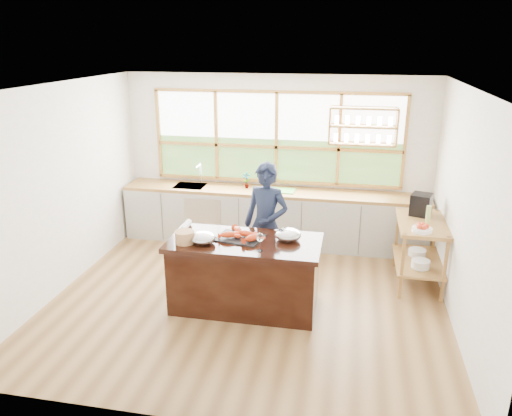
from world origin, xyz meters
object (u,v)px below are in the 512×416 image
(island, at_px, (245,274))
(wicker_basket, at_px, (185,237))
(espresso_machine, at_px, (421,204))
(cook, at_px, (266,225))

(island, distance_m, wicker_basket, 0.89)
(espresso_machine, bearing_deg, cook, -143.82)
(island, height_order, wicker_basket, wicker_basket)
(cook, distance_m, wicker_basket, 1.24)
(cook, relative_size, espresso_machine, 5.70)
(wicker_basket, bearing_deg, espresso_machine, 28.92)
(island, bearing_deg, espresso_machine, 32.27)
(espresso_machine, distance_m, wicker_basket, 3.29)
(island, relative_size, espresso_machine, 6.21)
(espresso_machine, bearing_deg, wicker_basket, -133.15)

